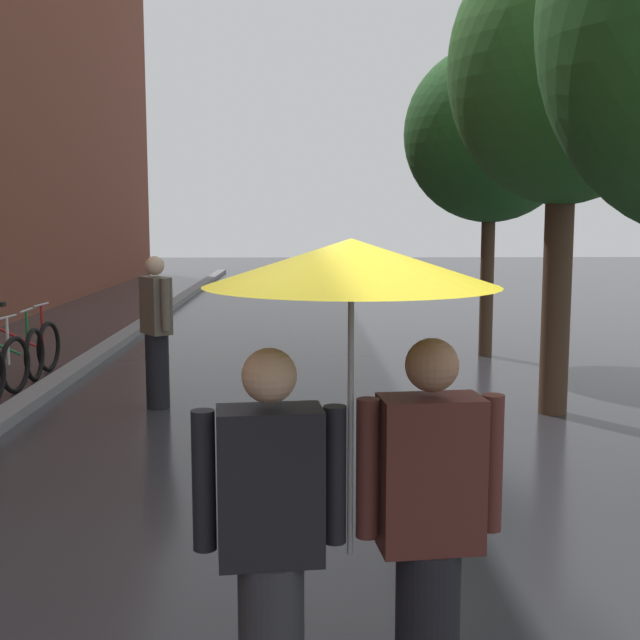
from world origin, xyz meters
TOP-DOWN VIEW (x-y plane):
  - kerb_strip at (-3.20, 10.00)m, footprint 0.30×36.00m
  - street_tree_1 at (2.63, 5.12)m, footprint 2.43×2.43m
  - street_tree_2 at (2.74, 8.80)m, footprint 2.60×2.60m
  - parked_bicycle_7 at (-4.12, 7.70)m, footprint 1.15×0.81m
  - couple_under_umbrella at (0.08, -0.36)m, footprint 1.21×1.13m
  - pedestrian_walking_midground at (-1.72, 5.46)m, footprint 0.41×0.50m

SIDE VIEW (x-z plane):
  - kerb_strip at x=-3.20m, z-range 0.00..0.12m
  - parked_bicycle_7 at x=-4.12m, z-range -0.10..0.86m
  - pedestrian_walking_midground at x=-1.72m, z-range 0.02..1.72m
  - couple_under_umbrella at x=0.08m, z-range 0.35..2.39m
  - street_tree_2 at x=2.74m, z-range 1.01..5.70m
  - street_tree_1 at x=2.63m, z-range 1.09..6.21m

